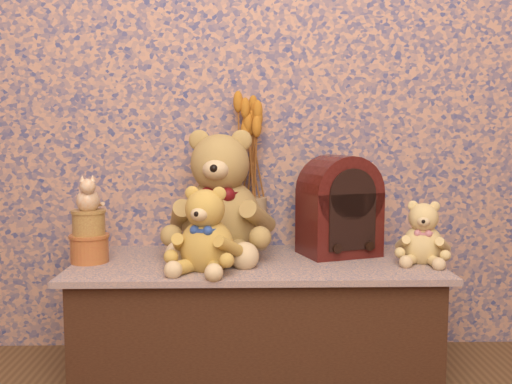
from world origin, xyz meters
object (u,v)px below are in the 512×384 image
at_px(teddy_small, 423,229).
at_px(biscuit_tin_lower, 90,249).
at_px(teddy_large, 221,188).
at_px(ceramic_vase, 251,223).
at_px(cathedral_radio, 339,205).
at_px(cat_figurine, 88,193).
at_px(teddy_medium, 207,225).

relative_size(teddy_small, biscuit_tin_lower, 1.78).
distance_m(teddy_large, teddy_small, 0.71).
distance_m(teddy_small, ceramic_vase, 0.62).
bearing_deg(cathedral_radio, ceramic_vase, 140.86).
height_order(teddy_small, cathedral_radio, cathedral_radio).
distance_m(cathedral_radio, ceramic_vase, 0.34).
xyz_separation_m(teddy_large, cat_figurine, (-0.44, -0.12, -0.00)).
relative_size(teddy_medium, cat_figurine, 2.32).
distance_m(teddy_small, cathedral_radio, 0.30).
bearing_deg(cathedral_radio, teddy_small, -44.64).
relative_size(teddy_large, teddy_small, 2.13).
bearing_deg(cat_figurine, ceramic_vase, 5.09).
xyz_separation_m(cathedral_radio, biscuit_tin_lower, (-0.86, -0.10, -0.13)).
bearing_deg(teddy_medium, cat_figurine, -179.01).
height_order(teddy_medium, ceramic_vase, teddy_medium).
bearing_deg(teddy_large, ceramic_vase, 50.04).
distance_m(ceramic_vase, biscuit_tin_lower, 0.59).
relative_size(teddy_medium, teddy_small, 1.28).
bearing_deg(ceramic_vase, teddy_medium, -113.88).
bearing_deg(ceramic_vase, teddy_large, -137.12).
height_order(teddy_medium, teddy_small, teddy_medium).
height_order(cathedral_radio, cat_figurine, cathedral_radio).
relative_size(cathedral_radio, cat_figurine, 2.89).
relative_size(cathedral_radio, biscuit_tin_lower, 2.84).
distance_m(cathedral_radio, cat_figurine, 0.87).
relative_size(teddy_small, cathedral_radio, 0.63).
xyz_separation_m(teddy_small, ceramic_vase, (-0.57, 0.24, -0.02)).
bearing_deg(teddy_large, teddy_medium, -92.09).
bearing_deg(biscuit_tin_lower, teddy_large, 14.78).
bearing_deg(teddy_medium, biscuit_tin_lower, -179.01).
distance_m(teddy_medium, biscuit_tin_lower, 0.43).
xyz_separation_m(teddy_medium, teddy_small, (0.72, 0.08, -0.03)).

